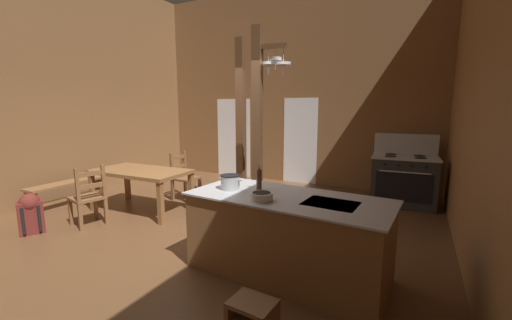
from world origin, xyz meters
TOP-DOWN VIEW (x-y plane):
  - ground_plane at (0.00, 0.00)m, footprint 7.62×8.25m
  - wall_back at (0.00, 3.79)m, footprint 7.62×0.14m
  - wall_left at (-3.48, 0.00)m, footprint 0.14×8.25m
  - wall_right at (3.48, 0.00)m, footprint 0.14×8.25m
  - glazed_door_back_left at (-1.53, 3.72)m, footprint 1.00×0.01m
  - glazed_panel_back_right at (0.34, 3.72)m, footprint 0.84×0.01m
  - kitchen_island at (1.67, -0.47)m, footprint 2.22×1.11m
  - stove_range at (2.69, 2.91)m, footprint 1.18×0.87m
  - support_post_with_pot_rack at (0.71, 0.76)m, footprint 0.59×0.23m
  - support_post_center at (0.07, 1.34)m, footprint 0.14×0.14m
  - step_stool at (1.79, -1.50)m, footprint 0.38×0.31m
  - dining_table at (-1.44, 0.40)m, footprint 1.72×0.94m
  - ladderback_chair_near_window at (-1.25, 1.32)m, footprint 0.45×0.45m
  - ladderback_chair_by_post at (-1.61, -0.50)m, footprint 0.53×0.53m
  - bench_along_left_wall at (-2.96, 0.02)m, footprint 0.36×1.43m
  - backpack at (-2.08, -1.10)m, footprint 0.38×0.39m
  - stockpot_on_counter at (0.97, -0.48)m, footprint 0.30×0.23m
  - mixing_bowl_on_counter at (1.49, -0.72)m, footprint 0.23×0.23m
  - bottle_tall_on_counter at (1.28, -0.36)m, footprint 0.06×0.06m

SIDE VIEW (x-z plane):
  - ground_plane at x=0.00m, z-range -0.10..0.00m
  - step_stool at x=1.79m, z-range 0.03..0.33m
  - bench_along_left_wall at x=-2.96m, z-range 0.09..0.53m
  - backpack at x=-2.08m, z-range 0.02..0.61m
  - kitchen_island at x=1.67m, z-range 0.00..0.88m
  - ladderback_chair_near_window at x=-1.25m, z-range -0.02..0.93m
  - ladderback_chair_by_post at x=-1.61m, z-range -0.02..0.93m
  - stove_range at x=2.69m, z-range -0.18..1.14m
  - dining_table at x=-1.44m, z-range 0.28..1.02m
  - mixing_bowl_on_counter at x=1.49m, z-range 0.88..0.97m
  - stockpot_on_counter at x=0.97m, z-range 0.88..1.05m
  - bottle_tall_on_counter at x=1.28m, z-range 0.85..1.17m
  - glazed_door_back_left at x=-1.53m, z-range 0.00..2.05m
  - glazed_panel_back_right at x=0.34m, z-range 0.00..2.05m
  - support_post_center at x=0.07m, z-range 0.00..2.99m
  - support_post_with_pot_rack at x=0.71m, z-range 0.11..3.10m
  - wall_back at x=0.00m, z-range 0.00..4.64m
  - wall_left at x=-3.48m, z-range 0.00..4.64m
  - wall_right at x=3.48m, z-range 0.00..4.64m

